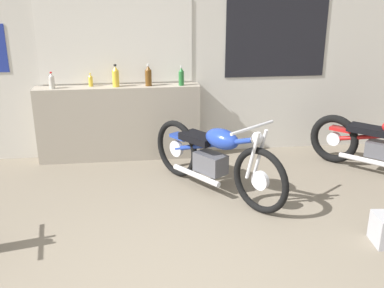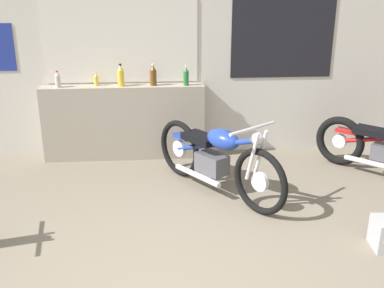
% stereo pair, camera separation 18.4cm
% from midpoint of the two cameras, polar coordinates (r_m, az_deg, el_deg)
% --- Properties ---
extents(wall_back, '(10.00, 0.07, 2.80)m').
position_cam_midpoint_polar(wall_back, '(6.09, -4.20, 11.56)').
color(wall_back, beige).
rests_on(wall_back, ground_plane).
extents(sill_counter, '(2.15, 0.28, 1.00)m').
position_cam_midpoint_polar(sill_counter, '(6.12, -7.73, 2.76)').
color(sill_counter, gray).
rests_on(sill_counter, ground_plane).
extents(bottle_leftmost, '(0.07, 0.07, 0.21)m').
position_cam_midpoint_polar(bottle_leftmost, '(6.05, -15.85, 7.82)').
color(bottle_leftmost, '#B7B2A8').
rests_on(bottle_leftmost, sill_counter).
extents(bottle_left_center, '(0.06, 0.06, 0.17)m').
position_cam_midpoint_polar(bottle_left_center, '(6.05, -11.22, 8.01)').
color(bottle_left_center, gold).
rests_on(bottle_left_center, sill_counter).
extents(bottle_center, '(0.09, 0.09, 0.29)m').
position_cam_midpoint_polar(bottle_center, '(5.95, -8.16, 8.52)').
color(bottle_center, gold).
rests_on(bottle_center, sill_counter).
extents(bottle_right_center, '(0.08, 0.08, 0.29)m').
position_cam_midpoint_polar(bottle_right_center, '(5.95, -4.02, 8.63)').
color(bottle_right_center, '#5B3814').
rests_on(bottle_right_center, sill_counter).
extents(bottle_rightmost, '(0.07, 0.07, 0.26)m').
position_cam_midpoint_polar(bottle_rightmost, '(5.94, 0.14, 8.55)').
color(bottle_rightmost, '#23662D').
rests_on(bottle_rightmost, sill_counter).
extents(motorcycle_blue, '(1.24, 1.67, 0.91)m').
position_cam_midpoint_polar(motorcycle_blue, '(5.03, 4.09, -1.62)').
color(motorcycle_blue, black).
rests_on(motorcycle_blue, ground_plane).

